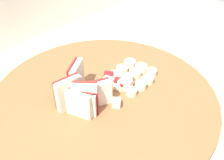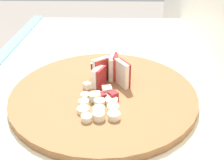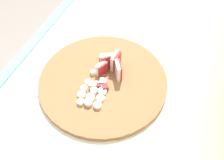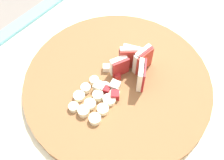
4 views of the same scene
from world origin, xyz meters
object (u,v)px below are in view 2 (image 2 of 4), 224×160
at_px(apple_wedge_fan, 109,70).
at_px(apple_dice_pile, 101,94).
at_px(cutting_board, 104,94).
at_px(banana_slice_rows, 100,106).

bearing_deg(apple_wedge_fan, apple_dice_pile, -10.57).
bearing_deg(cutting_board, apple_dice_pile, -9.78).
distance_m(apple_wedge_fan, apple_dice_pile, 0.09).
relative_size(cutting_board, apple_dice_pile, 5.04).
bearing_deg(banana_slice_rows, apple_dice_pile, -179.56).
height_order(apple_dice_pile, banana_slice_rows, apple_dice_pile).
bearing_deg(apple_dice_pile, banana_slice_rows, 0.44).
xyz_separation_m(cutting_board, apple_wedge_fan, (-0.05, 0.01, 0.04)).
distance_m(cutting_board, apple_wedge_fan, 0.07).
bearing_deg(banana_slice_rows, apple_wedge_fan, 173.36).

